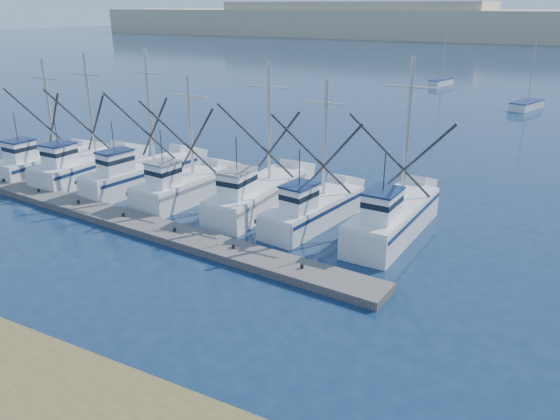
# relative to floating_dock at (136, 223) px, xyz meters

# --- Properties ---
(ground) EXTENTS (500.00, 500.00, 0.00)m
(ground) POSITION_rel_floating_dock_xyz_m (9.96, -6.60, -0.20)
(ground) COLOR #0D233B
(ground) RESTS_ON ground
(floating_dock) EXTENTS (30.46, 4.85, 0.41)m
(floating_dock) POSITION_rel_floating_dock_xyz_m (0.00, 0.00, 0.00)
(floating_dock) COLOR #605B56
(floating_dock) RESTS_ON ground
(dune_ridge) EXTENTS (360.00, 60.00, 10.00)m
(dune_ridge) POSITION_rel_floating_dock_xyz_m (9.96, 203.40, 4.80)
(dune_ridge) COLOR tan
(dune_ridge) RESTS_ON ground
(trawler_fleet) EXTENTS (29.46, 8.93, 9.36)m
(trawler_fleet) POSITION_rel_floating_dock_xyz_m (0.37, 5.03, 0.77)
(trawler_fleet) COLOR silver
(trawler_fleet) RESTS_ON ground
(sailboat_near) EXTENTS (3.53, 6.04, 8.10)m
(sailboat_near) POSITION_rel_floating_dock_xyz_m (16.00, 50.63, 0.29)
(sailboat_near) COLOR silver
(sailboat_near) RESTS_ON ground
(sailboat_far) EXTENTS (2.88, 5.54, 8.10)m
(sailboat_far) POSITION_rel_floating_dock_xyz_m (2.24, 66.80, 0.30)
(sailboat_far) COLOR silver
(sailboat_far) RESTS_ON ground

